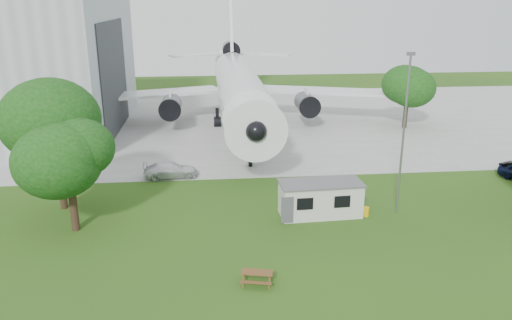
{
  "coord_description": "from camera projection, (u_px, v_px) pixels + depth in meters",
  "views": [
    {
      "loc": [
        -5.96,
        -27.77,
        15.6
      ],
      "look_at": [
        -2.45,
        8.0,
        4.0
      ],
      "focal_mm": 35.0,
      "sensor_mm": 36.0,
      "label": 1
    }
  ],
  "objects": [
    {
      "name": "tree_west_small",
      "position": [
        68.0,
        158.0,
        33.79
      ],
      "size": [
        6.11,
        6.11,
        8.4
      ],
      "color": "#382619",
      "rests_on": "ground"
    },
    {
      "name": "tree_west_big",
      "position": [
        53.0,
        119.0,
        36.94
      ],
      "size": [
        7.96,
        7.96,
        11.14
      ],
      "color": "#382619",
      "rests_on": "ground"
    },
    {
      "name": "airliner",
      "position": [
        238.0,
        84.0,
        63.8
      ],
      "size": [
        46.36,
        47.73,
        17.69
      ],
      "color": "white",
      "rests_on": "ground"
    },
    {
      "name": "car_apron_van",
      "position": [
        171.0,
        170.0,
        45.58
      ],
      "size": [
        5.05,
        2.39,
        1.42
      ],
      "primitive_type": "imported",
      "rotation": [
        0.0,
        0.0,
        1.65
      ],
      "color": "silver",
      "rests_on": "ground"
    },
    {
      "name": "tree_far_apron",
      "position": [
        408.0,
        86.0,
        61.97
      ],
      "size": [
        5.99,
        5.99,
        8.38
      ],
      "color": "#382619",
      "rests_on": "ground"
    },
    {
      "name": "ground",
      "position": [
        307.0,
        257.0,
        31.65
      ],
      "size": [
        160.0,
        160.0,
        0.0
      ],
      "primitive_type": "plane",
      "color": "#376118"
    },
    {
      "name": "lamp_mast",
      "position": [
        403.0,
        137.0,
        36.44
      ],
      "size": [
        0.16,
        0.16,
        12.0
      ],
      "primitive_type": "cylinder",
      "color": "slate",
      "rests_on": "ground"
    },
    {
      "name": "concrete_apron",
      "position": [
        252.0,
        120.0,
        67.63
      ],
      "size": [
        120.0,
        46.0,
        0.03
      ],
      "primitive_type": "cube",
      "color": "#B7B7B2",
      "rests_on": "ground"
    },
    {
      "name": "picnic_west",
      "position": [
        257.0,
        283.0,
        28.72
      ],
      "size": [
        2.09,
        1.86,
        0.76
      ],
      "primitive_type": null,
      "rotation": [
        0.0,
        0.0,
        -0.22
      ],
      "color": "brown",
      "rests_on": "ground"
    },
    {
      "name": "site_cabin",
      "position": [
        320.0,
        199.0,
        37.52
      ],
      "size": [
        6.82,
        3.02,
        2.62
      ],
      "color": "beige",
      "rests_on": "ground"
    }
  ]
}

